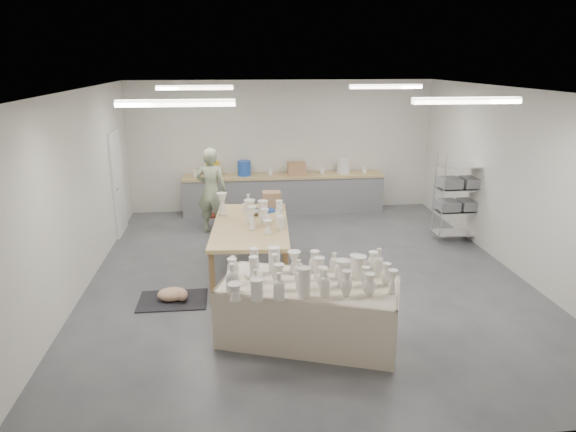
{
  "coord_description": "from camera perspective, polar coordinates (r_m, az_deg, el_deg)",
  "views": [
    {
      "loc": [
        -1.15,
        -7.81,
        3.44
      ],
      "look_at": [
        -0.31,
        -0.05,
        1.05
      ],
      "focal_mm": 32.0,
      "sensor_mm": 36.0,
      "label": 1
    }
  ],
  "objects": [
    {
      "name": "cat",
      "position": [
        7.84,
        -12.58,
        -8.47
      ],
      "size": [
        0.52,
        0.44,
        0.19
      ],
      "rotation": [
        0.0,
        0.0,
        -0.36
      ],
      "color": "white",
      "rests_on": "rug"
    },
    {
      "name": "potter",
      "position": [
        10.53,
        -8.48,
        2.79
      ],
      "size": [
        0.74,
        0.6,
        1.76
      ],
      "primitive_type": "imported",
      "rotation": [
        0.0,
        0.0,
        2.83
      ],
      "color": "#94A27D",
      "rests_on": "ground"
    },
    {
      "name": "back_counter",
      "position": [
        11.91,
        -0.54,
        2.67
      ],
      "size": [
        4.6,
        0.6,
        1.24
      ],
      "color": "tan",
      "rests_on": "ground"
    },
    {
      "name": "red_stool",
      "position": [
        10.96,
        -8.29,
        0.0
      ],
      "size": [
        0.42,
        0.42,
        0.3
      ],
      "rotation": [
        0.0,
        0.0,
        -0.43
      ],
      "color": "#A82718",
      "rests_on": "ground"
    },
    {
      "name": "room",
      "position": [
        8.08,
        1.3,
        7.17
      ],
      "size": [
        8.0,
        8.02,
        3.0
      ],
      "color": "#424449",
      "rests_on": "ground"
    },
    {
      "name": "work_table",
      "position": [
        8.42,
        -3.78,
        -0.58
      ],
      "size": [
        1.35,
        2.45,
        1.27
      ],
      "rotation": [
        0.0,
        0.0,
        -0.07
      ],
      "color": "tan",
      "rests_on": "ground"
    },
    {
      "name": "drying_table",
      "position": [
        6.57,
        2.28,
        -10.14
      ],
      "size": [
        2.42,
        1.76,
        1.14
      ],
      "rotation": [
        0.0,
        0.0,
        -0.34
      ],
      "color": "olive",
      "rests_on": "ground"
    },
    {
      "name": "rug",
      "position": [
        7.9,
        -12.67,
        -9.12
      ],
      "size": [
        1.0,
        0.7,
        0.02
      ],
      "primitive_type": "cube",
      "color": "black",
      "rests_on": "ground"
    },
    {
      "name": "wire_shelf",
      "position": [
        10.49,
        18.5,
        2.23
      ],
      "size": [
        0.88,
        0.48,
        1.8
      ],
      "color": "silver",
      "rests_on": "ground"
    }
  ]
}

